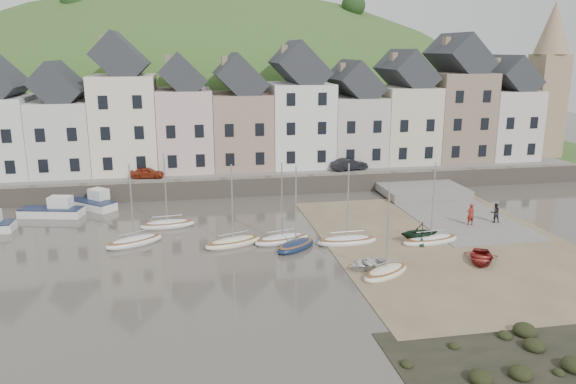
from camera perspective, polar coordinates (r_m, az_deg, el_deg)
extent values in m
plane|color=#443E35|center=(39.94, 1.58, -6.27)|extent=(160.00, 160.00, 0.00)
cube|color=#395A24|center=(70.28, -3.87, 3.36)|extent=(90.00, 30.00, 1.50)
cube|color=slate|center=(58.94, -2.57, 2.05)|extent=(70.00, 7.00, 0.10)
cube|color=slate|center=(55.70, -2.06, 0.65)|extent=(70.00, 1.20, 1.80)
cube|color=brown|center=(43.46, 15.97, -5.07)|extent=(18.00, 26.00, 0.06)
cube|color=slate|center=(52.00, 16.07, -1.86)|extent=(8.00, 18.00, 0.12)
ellipsoid|color=#395A24|center=(101.77, -8.35, -4.22)|extent=(134.40, 84.00, 84.00)
cylinder|color=#382619|center=(85.83, -20.79, 16.05)|extent=(0.50, 0.50, 3.00)
sphere|color=#213D19|center=(85.98, -20.94, 17.71)|extent=(3.60, 3.60, 3.60)
cylinder|color=#382619|center=(88.65, -11.02, 16.60)|extent=(0.50, 0.50, 3.00)
sphere|color=#213D19|center=(88.80, -11.10, 18.21)|extent=(3.60, 3.60, 3.60)
cylinder|color=#382619|center=(87.76, -1.44, 16.87)|extent=(0.50, 0.50, 3.00)
sphere|color=#213D19|center=(87.91, -1.45, 18.50)|extent=(3.60, 3.60, 3.60)
cylinder|color=#382619|center=(89.48, 6.62, 16.74)|extent=(0.50, 0.50, 3.00)
sphere|color=#213D19|center=(89.63, 6.67, 18.33)|extent=(3.60, 3.60, 3.60)
cube|color=silver|center=(63.79, -26.99, 5.05)|extent=(6.00, 8.00, 8.00)
cube|color=silver|center=(62.39, -21.71, 5.19)|extent=(5.80, 8.00, 7.50)
cube|color=gray|center=(62.11, -23.62, 11.18)|extent=(0.60, 0.90, 1.40)
cube|color=beige|center=(61.32, -16.15, 6.68)|extent=(6.40, 8.00, 10.00)
cube|color=gray|center=(61.05, -18.24, 14.25)|extent=(0.60, 0.90, 1.40)
cube|color=beige|center=(61.13, -10.42, 6.27)|extent=(5.60, 8.00, 8.50)
cube|color=gray|center=(60.59, -12.09, 12.84)|extent=(0.60, 0.90, 1.40)
cube|color=gray|center=(61.45, -4.83, 6.26)|extent=(6.20, 8.00, 8.00)
cube|color=gray|center=(60.74, -6.46, 12.88)|extent=(0.60, 0.90, 1.40)
cube|color=silver|center=(62.34, 1.11, 6.89)|extent=(6.60, 8.00, 9.00)
cube|color=gray|center=(61.52, -0.41, 14.10)|extent=(0.60, 0.90, 1.40)
cube|color=#BDB7AC|center=(63.98, 6.63, 6.31)|extent=(5.80, 8.00, 7.50)
cube|color=gray|center=(63.00, 5.52, 12.31)|extent=(0.60, 0.90, 1.40)
cube|color=beige|center=(65.90, 11.63, 6.78)|extent=(6.00, 8.00, 8.50)
cube|color=gray|center=(64.84, 10.70, 13.16)|extent=(0.60, 0.90, 1.40)
cube|color=gray|center=(68.39, 16.57, 7.38)|extent=(6.40, 8.00, 10.00)
cube|color=gray|center=(67.27, 15.82, 14.36)|extent=(0.60, 0.90, 1.40)
cube|color=beige|center=(71.49, 20.94, 6.50)|extent=(5.80, 8.00, 8.00)
cube|color=gray|center=(70.26, 20.42, 12.11)|extent=(0.60, 0.90, 1.40)
cube|color=#997F60|center=(74.23, 24.68, 7.95)|extent=(3.50, 3.50, 12.00)
cone|color=#997F60|center=(73.99, 25.42, 14.88)|extent=(4.00, 4.00, 6.00)
ellipsoid|color=silver|center=(46.62, -12.15, -3.29)|extent=(4.55, 2.00, 0.84)
ellipsoid|color=brown|center=(46.56, -12.17, -3.03)|extent=(4.18, 1.82, 0.20)
cylinder|color=#B2B5B7|center=(45.80, -12.36, 0.41)|extent=(0.10, 0.10, 5.60)
cylinder|color=#B2B5B7|center=(46.40, -12.20, -2.41)|extent=(2.41, 0.36, 0.08)
ellipsoid|color=silver|center=(43.14, -15.35, -4.93)|extent=(4.58, 3.40, 0.84)
ellipsoid|color=brown|center=(43.07, -15.37, -4.66)|extent=(4.20, 3.11, 0.20)
cylinder|color=#B2B5B7|center=(42.25, -15.63, -0.96)|extent=(0.10, 0.10, 5.60)
cylinder|color=#B2B5B7|center=(42.90, -15.42, -3.99)|extent=(2.17, 1.21, 0.08)
ellipsoid|color=beige|center=(41.63, -5.59, -5.18)|extent=(4.71, 2.94, 0.84)
ellipsoid|color=brown|center=(41.55, -5.60, -4.89)|extent=(4.33, 2.69, 0.20)
cylinder|color=#B2B5B7|center=(40.70, -5.70, -1.06)|extent=(0.10, 0.10, 5.60)
cylinder|color=#B2B5B7|center=(41.38, -5.62, -4.20)|extent=(2.33, 0.92, 0.08)
ellipsoid|color=silver|center=(42.07, -0.62, -4.89)|extent=(4.61, 2.60, 0.84)
ellipsoid|color=brown|center=(42.00, -0.62, -4.61)|extent=(4.24, 2.37, 0.20)
cylinder|color=#B2B5B7|center=(41.16, -0.63, -0.81)|extent=(0.10, 0.10, 5.60)
cylinder|color=#B2B5B7|center=(41.83, -0.62, -3.92)|extent=(2.34, 0.71, 0.08)
ellipsoid|color=silver|center=(42.00, 6.01, -5.01)|extent=(4.64, 1.60, 0.84)
ellipsoid|color=brown|center=(41.93, 6.01, -4.72)|extent=(4.27, 1.45, 0.20)
cylinder|color=#B2B5B7|center=(41.08, 6.12, -0.92)|extent=(0.10, 0.10, 5.60)
cylinder|color=#B2B5B7|center=(41.76, 6.03, -4.04)|extent=(2.54, 0.13, 0.08)
ellipsoid|color=#13203D|center=(40.74, 0.79, -5.54)|extent=(3.84, 3.51, 0.84)
ellipsoid|color=brown|center=(40.67, 0.79, -5.25)|extent=(3.52, 3.21, 0.20)
cylinder|color=#B2B5B7|center=(39.80, 0.81, -1.34)|extent=(0.10, 0.10, 5.60)
cylinder|color=#B2B5B7|center=(40.50, 0.79, -4.55)|extent=(1.65, 1.35, 0.08)
ellipsoid|color=silver|center=(43.25, 14.28, -4.81)|extent=(4.76, 2.18, 0.84)
ellipsoid|color=brown|center=(43.19, 14.30, -4.53)|extent=(4.38, 1.98, 0.20)
cylinder|color=#B2B5B7|center=(42.37, 14.54, -0.84)|extent=(0.10, 0.10, 5.60)
cylinder|color=#B2B5B7|center=(43.02, 14.35, -3.86)|extent=(2.51, 0.46, 0.08)
ellipsoid|color=beige|center=(36.59, 9.90, -8.13)|extent=(4.12, 3.32, 0.84)
ellipsoid|color=brown|center=(36.51, 9.92, -7.81)|extent=(3.78, 3.04, 0.20)
cylinder|color=#B2B5B7|center=(35.54, 10.12, -3.50)|extent=(0.10, 0.10, 5.60)
cylinder|color=#B2B5B7|center=(36.32, 9.95, -7.03)|extent=(1.87, 1.19, 0.08)
cube|color=silver|center=(52.62, -22.92, -1.93)|extent=(5.59, 2.86, 0.70)
cube|color=#13203D|center=(52.53, -22.96, -1.55)|extent=(5.50, 2.88, 0.08)
cube|color=silver|center=(52.41, -22.14, -0.95)|extent=(2.09, 1.59, 1.00)
cube|color=silver|center=(53.85, -19.25, -1.24)|extent=(4.62, 4.40, 0.70)
cube|color=#13203D|center=(53.75, -19.28, -0.86)|extent=(4.58, 4.38, 0.08)
cube|color=silver|center=(54.01, -18.70, -0.22)|extent=(2.02, 1.99, 1.00)
imported|color=silver|center=(37.51, 7.99, -7.23)|extent=(3.34, 2.86, 0.58)
imported|color=black|center=(42.99, 13.22, -4.00)|extent=(2.88, 2.49, 1.51)
imported|color=maroon|center=(40.28, 19.01, -6.30)|extent=(3.59, 3.96, 0.67)
imported|color=maroon|center=(47.95, 18.06, -2.18)|extent=(0.67, 0.46, 1.78)
imported|color=black|center=(49.41, 20.31, -1.99)|extent=(0.86, 0.71, 1.63)
imported|color=maroon|center=(57.43, -14.12, 1.92)|extent=(3.39, 1.71, 1.11)
imported|color=black|center=(59.75, 6.25, 2.82)|extent=(4.01, 1.94, 1.27)
cube|color=black|center=(30.21, 23.56, -14.60)|extent=(14.00, 6.00, 0.05)
ellipsoid|color=black|center=(29.35, 27.08, -15.44)|extent=(1.13, 1.24, 0.73)
ellipsoid|color=black|center=(27.22, 11.98, -16.76)|extent=(0.58, 0.64, 0.38)
ellipsoid|color=black|center=(29.21, 16.49, -14.79)|extent=(0.53, 0.59, 0.35)
ellipsoid|color=black|center=(27.84, 22.53, -16.66)|extent=(1.01, 1.11, 0.66)
ellipsoid|color=black|center=(30.88, 21.18, -13.46)|extent=(0.70, 0.77, 0.46)
ellipsoid|color=black|center=(30.33, 23.74, -14.13)|extent=(0.99, 1.09, 0.65)
ellipsoid|color=black|center=(28.74, 25.81, -16.22)|extent=(0.51, 0.56, 0.33)
ellipsoid|color=black|center=(26.91, 18.97, -17.45)|extent=(1.03, 1.13, 0.67)
ellipsoid|color=black|center=(31.54, 22.94, -12.86)|extent=(1.15, 1.26, 0.74)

